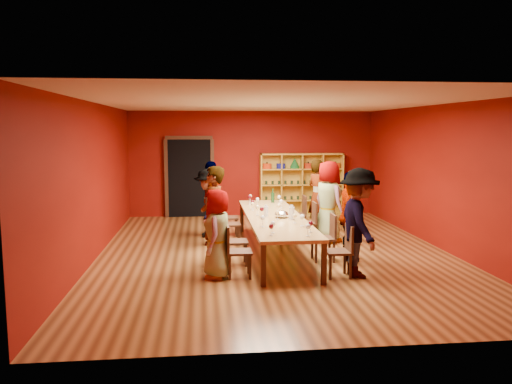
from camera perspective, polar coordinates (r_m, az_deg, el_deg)
The scene contains 43 objects.
room_shell at distance 9.95m, azimuth 2.14°, elevation 1.49°, with size 7.10×9.10×3.04m.
tasting_table at distance 10.06m, azimuth 2.12°, elevation -3.05°, with size 1.10×4.50×0.75m.
doorway at distance 14.30m, azimuth -7.60°, elevation 1.66°, with size 1.40×0.17×2.30m.
shelving_unit at distance 14.47m, azimuth 5.16°, elevation 1.20°, with size 2.40×0.40×1.80m.
chair_person_left_0 at distance 8.45m, azimuth -2.48°, elevation -6.44°, with size 0.42×0.42×0.89m.
person_left_0 at distance 8.39m, azimuth -4.44°, elevation -4.78°, with size 0.73×0.40×1.50m, color #151F3B.
chair_person_left_1 at distance 9.21m, azimuth -2.79°, elevation -5.30°, with size 0.42×0.42×0.89m.
person_left_1 at distance 9.12m, azimuth -4.94°, elevation -2.77°, with size 0.67×0.49×1.83m, color #527AA9.
chair_person_left_3 at distance 10.86m, azimuth -3.31°, elevation -3.38°, with size 0.42×0.42×0.89m.
person_left_3 at distance 10.79m, azimuth -5.43°, elevation -1.70°, with size 1.07×0.44×1.65m, color #4B4B50.
chair_person_left_4 at distance 11.68m, azimuth -3.51°, elevation -2.63°, with size 0.42×0.42×0.89m.
person_left_4 at distance 11.61m, azimuth -5.09°, elevation -0.79°, with size 1.03×0.47×1.76m, color #131835.
chair_person_right_0 at distance 8.59m, azimuth 9.87°, elevation -6.31°, with size 0.42×0.42×0.89m.
person_right_0 at distance 8.58m, azimuth 11.69°, elevation -3.45°, with size 1.19×0.49×1.85m, color #526EA9.
chair_person_right_1 at distance 9.58m, azimuth 8.15°, elevation -4.87°, with size 0.42×0.42×0.89m.
person_right_1 at distance 9.63m, azimuth 10.63°, elevation -2.72°, with size 1.00×0.45×1.70m, color #131C35.
chair_person_right_3 at distance 11.10m, azimuth 6.13°, elevation -3.18°, with size 0.42×0.42×0.89m.
person_right_3 at distance 11.13m, azimuth 8.28°, elevation -1.09°, with size 0.88×0.48×1.79m, color #5887B6.
chair_person_right_4 at distance 12.16m, azimuth 5.04°, elevation -2.26°, with size 0.42×0.42×0.89m.
person_right_4 at distance 12.19m, azimuth 7.07°, elevation -0.42°, with size 0.64×0.47×1.77m, color #131A36.
wine_glass_0 at distance 9.02m, azimuth 5.29°, elevation -2.92°, with size 0.09×0.09×0.22m.
wine_glass_1 at distance 10.22m, azimuth 4.11°, elevation -1.85°, with size 0.07×0.07×0.18m.
wine_glass_2 at distance 9.29m, azimuth 4.44°, elevation -2.77°, with size 0.07×0.07×0.18m.
wine_glass_3 at distance 11.08m, azimuth 2.89°, elevation -1.12°, with size 0.08×0.08×0.19m.
wine_glass_4 at distance 8.21m, azimuth 1.74°, elevation -4.02°, with size 0.08×0.08×0.19m.
wine_glass_5 at distance 10.40m, azimuth 2.63°, elevation -1.62°, with size 0.08×0.08×0.20m.
wine_glass_6 at distance 9.92m, azimuth 0.66°, elevation -2.02°, with size 0.08×0.08×0.20m.
wine_glass_7 at distance 8.92m, azimuth 0.77°, elevation -3.06°, with size 0.08×0.08×0.21m.
wine_glass_8 at distance 10.72m, azimuth -0.40°, elevation -1.42°, with size 0.07×0.07×0.18m.
wine_glass_9 at distance 10.90m, azimuth -0.39°, elevation -1.20°, with size 0.08×0.08×0.20m.
wine_glass_10 at distance 11.32m, azimuth 0.17°, elevation -0.91°, with size 0.08×0.08×0.20m.
wine_glass_11 at distance 8.19m, azimuth 5.95°, elevation -4.01°, with size 0.08×0.08×0.21m.
wine_glass_12 at distance 8.39m, azimuth 1.95°, elevation -3.71°, with size 0.08×0.08×0.21m.
wine_glass_13 at distance 11.76m, azimuth 2.67°, elevation -0.62°, with size 0.08×0.08×0.19m.
wine_glass_14 at distance 11.58m, azimuth -0.74°, elevation -0.64°, with size 0.09×0.09×0.22m.
wine_glass_15 at distance 9.66m, azimuth 2.48°, elevation -2.40°, with size 0.07×0.07×0.18m.
wine_glass_16 at distance 8.50m, azimuth 6.25°, elevation -3.66°, with size 0.08×0.08×0.20m.
wine_glass_17 at distance 10.11m, azimuth 0.18°, elevation -1.81°, with size 0.09×0.09×0.21m.
wine_glass_18 at distance 11.91m, azimuth -0.66°, elevation -0.53°, with size 0.08×0.08×0.19m.
spittoon_bowl at distance 9.87m, azimuth 2.94°, elevation -2.57°, with size 0.28×0.28×0.15m, color silver.
carafe_a at distance 9.98m, azimuth 1.16°, elevation -2.21°, with size 0.12×0.12×0.24m.
carafe_b at distance 9.68m, azimuth 4.09°, elevation -2.40°, with size 0.14×0.14×0.28m.
wine_bottle at distance 11.88m, azimuth 1.93°, elevation -0.60°, with size 0.09×0.09×0.33m.
Camera 1 is at (-1.42, -9.79, 2.49)m, focal length 35.00 mm.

